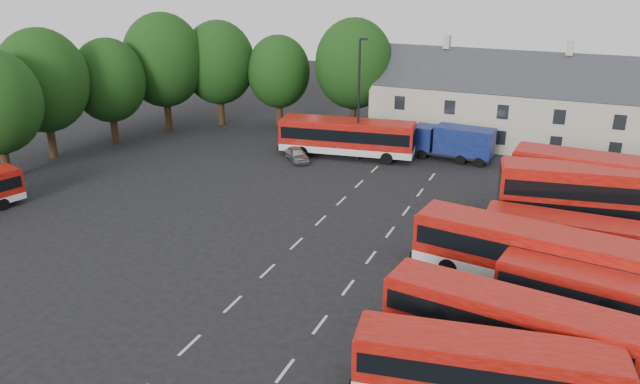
% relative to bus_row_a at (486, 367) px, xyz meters
% --- Properties ---
extents(ground, '(140.00, 140.00, 0.00)m').
position_rel_bus_row_a_xyz_m(ground, '(-13.38, 8.77, -1.79)').
color(ground, black).
rests_on(ground, ground).
extents(lane_markings, '(5.15, 33.80, 0.01)m').
position_rel_bus_row_a_xyz_m(lane_markings, '(-10.88, 10.77, -1.78)').
color(lane_markings, beige).
rests_on(lane_markings, ground).
extents(treeline, '(29.92, 32.59, 12.01)m').
position_rel_bus_row_a_xyz_m(treeline, '(-34.12, 28.13, 4.89)').
color(treeline, black).
rests_on(treeline, ground).
extents(terrace_houses, '(35.70, 7.13, 10.06)m').
position_rel_bus_row_a_xyz_m(terrace_houses, '(0.62, 38.77, 2.07)').
color(terrace_houses, beige).
rests_on(terrace_houses, ground).
extents(bus_row_a, '(10.77, 4.02, 2.98)m').
position_rel_bus_row_a_xyz_m(bus_row_a, '(0.00, 0.00, 0.00)').
color(bus_row_a, silver).
rests_on(bus_row_a, ground).
extents(bus_row_b, '(11.27, 4.05, 3.12)m').
position_rel_bus_row_a_xyz_m(bus_row_b, '(0.32, 3.64, 0.09)').
color(bus_row_b, silver).
rests_on(bus_row_b, ground).
extents(bus_row_c, '(10.09, 3.78, 2.79)m').
position_rel_bus_row_a_xyz_m(bus_row_c, '(4.26, 7.90, -0.11)').
color(bus_row_c, silver).
rests_on(bus_row_c, ground).
extents(bus_row_d, '(12.42, 4.44, 3.44)m').
position_rel_bus_row_a_xyz_m(bus_row_d, '(0.43, 10.94, 0.28)').
color(bus_row_d, silver).
rests_on(bus_row_d, ground).
extents(bus_row_e, '(10.79, 2.56, 3.05)m').
position_rel_bus_row_a_xyz_m(bus_row_e, '(3.16, 14.19, 0.04)').
color(bus_row_e, silver).
rests_on(bus_row_e, ground).
extents(bus_dd_south, '(12.12, 4.51, 4.86)m').
position_rel_bus_row_a_xyz_m(bus_dd_south, '(3.81, 18.63, 0.98)').
color(bus_dd_south, silver).
rests_on(bus_dd_south, ground).
extents(bus_dd_north, '(12.31, 3.63, 4.98)m').
position_rel_bus_row_a_xyz_m(bus_dd_north, '(4.50, 20.87, 1.05)').
color(bus_dd_north, silver).
rests_on(bus_dd_north, ground).
extents(bus_north, '(12.34, 4.37, 3.42)m').
position_rel_bus_row_a_xyz_m(bus_north, '(-16.84, 29.13, 0.26)').
color(bus_north, silver).
rests_on(bus_north, ground).
extents(box_truck, '(7.20, 2.76, 3.08)m').
position_rel_bus_row_a_xyz_m(box_truck, '(-7.72, 31.95, -0.06)').
color(box_truck, black).
rests_on(box_truck, ground).
extents(silver_car, '(3.52, 3.61, 1.23)m').
position_rel_bus_row_a_xyz_m(silver_car, '(-20.54, 26.32, -1.18)').
color(silver_car, '#A5A8AD').
rests_on(silver_car, ground).
extents(lamppost, '(0.74, 0.47, 10.74)m').
position_rel_bus_row_a_xyz_m(lamppost, '(-15.57, 28.56, 3.94)').
color(lamppost, black).
rests_on(lamppost, ground).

